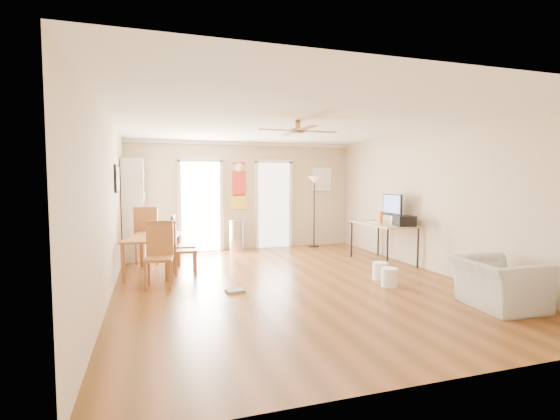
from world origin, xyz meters
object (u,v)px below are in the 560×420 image
object	(u,v)px
trash_can	(236,235)
computer_desk	(382,243)
dining_chair_right_b	(186,247)
wastebasket_a	(390,277)
dining_chair_right_a	(184,243)
dining_table	(153,255)
dining_chair_far	(150,235)
dining_chair_near	(159,255)
bookshelf	(134,209)
armchair	(499,284)
printer	(404,221)
wastebasket_b	(380,271)
torchiere_lamp	(314,212)

from	to	relation	value
trash_can	computer_desk	size ratio (longest dim) A/B	0.49
dining_chair_right_b	wastebasket_a	size ratio (longest dim) A/B	3.28
dining_chair_right_a	wastebasket_a	bearing A→B (deg)	-117.70
dining_table	dining_chair_far	xyz separation A→B (m)	(-0.06, 1.05, 0.23)
dining_chair_near	computer_desk	xyz separation A→B (m)	(4.40, 0.68, -0.11)
dining_chair_near	dining_chair_far	xyz separation A→B (m)	(-0.14, 2.04, 0.06)
computer_desk	wastebasket_a	xyz separation A→B (m)	(-0.94, -1.72, -0.25)
dining_chair_near	dining_table	bearing A→B (deg)	102.10
dining_chair_right_a	computer_desk	distance (m)	3.95
dining_chair_right_b	computer_desk	size ratio (longest dim) A/B	0.65
bookshelf	armchair	size ratio (longest dim) A/B	2.14
dining_chair_near	armchair	xyz separation A→B (m)	(4.22, -2.41, -0.19)
bookshelf	printer	world-z (taller)	bookshelf
dining_chair_right_a	trash_can	xyz separation A→B (m)	(1.35, 1.78, -0.14)
dining_chair_right_b	printer	world-z (taller)	printer
dining_chair_right_b	wastebasket_a	xyz separation A→B (m)	(2.99, -1.84, -0.34)
bookshelf	dining_table	world-z (taller)	bookshelf
dining_chair_near	trash_can	size ratio (longest dim) A/B	1.39
computer_desk	printer	bearing A→B (deg)	-77.42
trash_can	bookshelf	bearing A→B (deg)	-171.50
bookshelf	dining_chair_near	bearing A→B (deg)	-61.82
dining_chair_near	printer	world-z (taller)	dining_chair_near
dining_chair_right_b	wastebasket_b	world-z (taller)	dining_chair_right_b
dining_chair_far	dining_table	bearing A→B (deg)	110.59
printer	dining_table	bearing A→B (deg)	-178.51
torchiere_lamp	computer_desk	bearing A→B (deg)	-74.92
dining_chair_near	bookshelf	bearing A→B (deg)	107.56
dining_chair_right_b	trash_can	distance (m)	2.51
dining_chair_near	wastebasket_a	world-z (taller)	dining_chair_near
computer_desk	wastebasket_a	bearing A→B (deg)	-118.55
printer	trash_can	bearing A→B (deg)	146.47
dining_chair_far	wastebasket_a	xyz separation A→B (m)	(3.60, -3.09, -0.42)
dining_chair_far	torchiere_lamp	size ratio (longest dim) A/B	0.64
dining_chair_far	dining_chair_right_a	bearing A→B (deg)	140.83
wastebasket_b	torchiere_lamp	bearing A→B (deg)	86.12
bookshelf	printer	xyz separation A→B (m)	(4.97, -2.44, -0.16)
trash_can	dining_chair_near	bearing A→B (deg)	-122.12
dining_chair_right_b	dining_chair_near	xyz separation A→B (m)	(-0.47, -0.79, 0.03)
wastebasket_a	wastebasket_b	world-z (taller)	same
dining_chair_right_b	armchair	xyz separation A→B (m)	(3.75, -3.20, -0.16)
dining_table	dining_chair_right_a	bearing A→B (deg)	13.11
dining_chair_far	armchair	distance (m)	6.24
wastebasket_a	torchiere_lamp	bearing A→B (deg)	85.02
bookshelf	dining_chair_right_b	xyz separation A→B (m)	(0.92, -1.77, -0.58)
bookshelf	dining_chair_right_a	size ratio (longest dim) A/B	2.08
trash_can	wastebasket_a	xyz separation A→B (m)	(1.64, -3.95, -0.22)
dining_chair_right_b	dining_chair_far	bearing A→B (deg)	29.97
bookshelf	dining_chair_right_b	bearing A→B (deg)	-44.30
dining_chair_right_a	torchiere_lamp	xyz separation A→B (m)	(3.33, 1.76, 0.37)
printer	wastebasket_b	size ratio (longest dim) A/B	1.32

